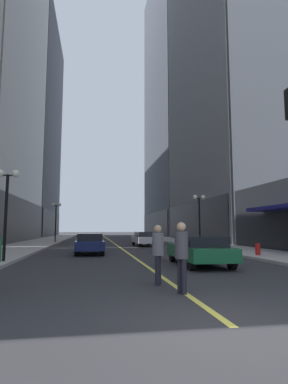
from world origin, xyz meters
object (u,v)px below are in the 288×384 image
object	(u,v)px
street_lamp_left_near	(7,194)
car_navy	(90,243)
car_green	(199,249)
car_white	(144,238)
fire_hydrant_right	(258,250)
pedestrian_in_grey_suit	(158,250)
street_lamp_left_far	(56,214)
street_lamp_right_mid	(199,209)
pedestrian_with_orange_bag	(182,251)

from	to	relation	value
street_lamp_left_near	car_navy	bearing A→B (deg)	54.07
car_green	car_white	bearing A→B (deg)	89.79
car_white	fire_hydrant_right	distance (m)	13.27
street_lamp_left_near	fire_hydrant_right	xyz separation A→B (m)	(13.30, 1.20, -2.86)
pedestrian_in_grey_suit	car_navy	bearing A→B (deg)	100.36
street_lamp_left_far	fire_hydrant_right	world-z (taller)	street_lamp_left_far
car_white	fire_hydrant_right	world-z (taller)	car_white
car_green	car_navy	size ratio (longest dim) A/B	1.06
street_lamp_right_mid	fire_hydrant_right	xyz separation A→B (m)	(0.50, -8.32, -2.86)
street_lamp_right_mid	street_lamp_left_far	bearing A→B (deg)	140.53
pedestrian_in_grey_suit	street_lamp_right_mid	xyz separation A→B (m)	(6.84, 15.79, 2.23)
car_navy	street_lamp_right_mid	distance (m)	10.22
car_white	pedestrian_in_grey_suit	size ratio (longest dim) A/B	2.56
pedestrian_in_grey_suit	street_lamp_left_near	xyz separation A→B (m)	(-5.96, 6.27, 2.23)
car_white	street_lamp_left_near	distance (m)	16.49
street_lamp_right_mid	pedestrian_with_orange_bag	bearing A→B (deg)	-110.79
street_lamp_right_mid	fire_hydrant_right	bearing A→B (deg)	-86.56
street_lamp_left_far	pedestrian_with_orange_bag	bearing A→B (deg)	-77.16
car_navy	pedestrian_in_grey_suit	size ratio (longest dim) A/B	2.58
car_green	street_lamp_right_mid	distance (m)	12.34
car_navy	car_white	distance (m)	9.76
car_navy	street_lamp_left_near	world-z (taller)	street_lamp_left_near
car_navy	pedestrian_in_grey_suit	xyz separation A→B (m)	(2.12, -11.57, 0.31)
pedestrian_in_grey_suit	street_lamp_left_far	bearing A→B (deg)	102.75
street_lamp_left_far	street_lamp_right_mid	bearing A→B (deg)	-39.47
car_white	street_lamp_right_mid	world-z (taller)	street_lamp_right_mid
pedestrian_in_grey_suit	pedestrian_with_orange_bag	size ratio (longest dim) A/B	0.97
street_lamp_left_far	street_lamp_right_mid	size ratio (longest dim) A/B	1.00
pedestrian_in_grey_suit	street_lamp_left_far	world-z (taller)	street_lamp_left_far
pedestrian_with_orange_bag	fire_hydrant_right	bearing A→B (deg)	51.50
car_green	street_lamp_left_near	distance (m)	9.32
pedestrian_with_orange_bag	car_green	bearing A→B (deg)	66.68
street_lamp_left_near	street_lamp_right_mid	size ratio (longest dim) A/B	1.00
car_green	pedestrian_with_orange_bag	size ratio (longest dim) A/B	2.64
pedestrian_with_orange_bag	street_lamp_left_near	xyz separation A→B (m)	(-6.30, 7.59, 2.19)
street_lamp_left_far	street_lamp_right_mid	distance (m)	16.58
car_white	pedestrian_with_orange_bag	world-z (taller)	pedestrian_with_orange_bag
car_white	street_lamp_left_near	world-z (taller)	street_lamp_left_near
pedestrian_with_orange_bag	street_lamp_right_mid	world-z (taller)	street_lamp_right_mid
pedestrian_in_grey_suit	street_lamp_right_mid	bearing A→B (deg)	66.57
car_white	pedestrian_with_orange_bag	distance (m)	21.44
fire_hydrant_right	street_lamp_right_mid	bearing A→B (deg)	93.44
pedestrian_in_grey_suit	street_lamp_left_near	size ratio (longest dim) A/B	0.40
street_lamp_left_near	fire_hydrant_right	size ratio (longest dim) A/B	5.54
street_lamp_left_far	car_green	bearing A→B (deg)	-68.19
pedestrian_in_grey_suit	pedestrian_with_orange_bag	xyz separation A→B (m)	(0.34, -1.32, 0.04)
car_green	car_white	xyz separation A→B (m)	(0.06, 15.56, -0.00)
pedestrian_in_grey_suit	pedestrian_with_orange_bag	world-z (taller)	pedestrian_with_orange_bag
street_lamp_left_near	fire_hydrant_right	bearing A→B (deg)	5.16
fire_hydrant_right	street_lamp_left_far	bearing A→B (deg)	125.19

